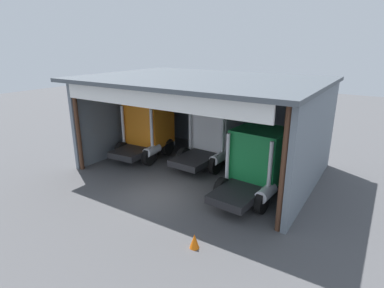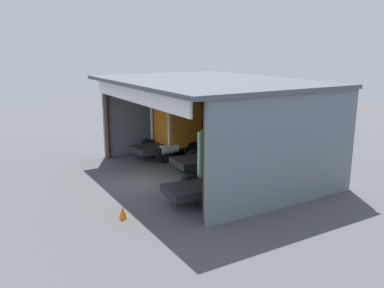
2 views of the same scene
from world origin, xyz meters
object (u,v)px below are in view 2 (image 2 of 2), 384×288
at_px(oil_drum, 269,164).
at_px(tool_cart, 225,150).
at_px(truck_green_left_bay, 229,164).
at_px(traffic_cone, 123,213).
at_px(truck_orange_center_bay, 174,126).
at_px(truck_white_center_left_bay, 229,138).

relative_size(oil_drum, tool_cart, 0.93).
height_order(truck_green_left_bay, traffic_cone, truck_green_left_bay).
height_order(truck_green_left_bay, oil_drum, truck_green_left_bay).
distance_m(truck_green_left_bay, tool_cart, 7.30).
distance_m(truck_orange_center_bay, traffic_cone, 10.43).
relative_size(oil_drum, traffic_cone, 1.66).
xyz_separation_m(truck_orange_center_bay, oil_drum, (5.93, 3.00, -1.53)).
height_order(truck_orange_center_bay, truck_green_left_bay, truck_orange_center_bay).
relative_size(truck_green_left_bay, traffic_cone, 8.72).
distance_m(oil_drum, traffic_cone, 9.88).
relative_size(tool_cart, traffic_cone, 1.79).
xyz_separation_m(truck_orange_center_bay, tool_cart, (2.10, 2.63, -1.50)).
bearing_deg(traffic_cone, truck_white_center_left_bay, 114.31).
height_order(oil_drum, traffic_cone, oil_drum).
height_order(oil_drum, tool_cart, tool_cart).
height_order(truck_white_center_left_bay, traffic_cone, truck_white_center_left_bay).
distance_m(truck_green_left_bay, traffic_cone, 5.48).
distance_m(truck_orange_center_bay, truck_green_left_bay, 8.19).
bearing_deg(truck_white_center_left_bay, tool_cart, 151.21).
xyz_separation_m(oil_drum, traffic_cone, (1.88, -9.69, -0.18)).
bearing_deg(traffic_cone, truck_green_left_bay, 87.30).
relative_size(truck_white_center_left_bay, tool_cart, 5.08).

